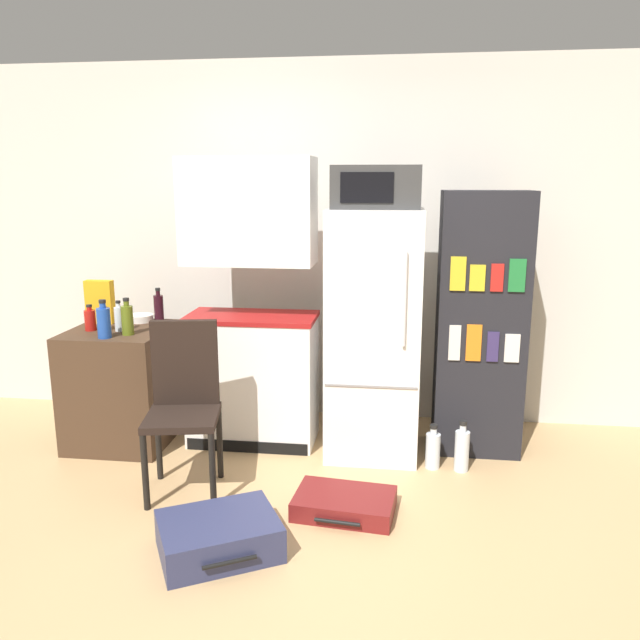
{
  "coord_description": "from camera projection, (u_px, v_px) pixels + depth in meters",
  "views": [
    {
      "loc": [
        0.48,
        -2.6,
        1.77
      ],
      "look_at": [
        0.04,
        0.85,
        0.99
      ],
      "focal_mm": 35.0,
      "sensor_mm": 36.0,
      "label": 1
    }
  ],
  "objects": [
    {
      "name": "bottle_amber_beer",
      "position": [
        104.0,
        320.0,
        4.13
      ],
      "size": [
        0.08,
        0.08,
        0.16
      ],
      "color": "brown",
      "rests_on": "side_table"
    },
    {
      "name": "bottle_ketchup_red",
      "position": [
        90.0,
        320.0,
        4.12
      ],
      "size": [
        0.07,
        0.07,
        0.17
      ],
      "color": "#AD1914",
      "rests_on": "side_table"
    },
    {
      "name": "refrigerator",
      "position": [
        374.0,
        334.0,
        4.02
      ],
      "size": [
        0.59,
        0.6,
        1.6
      ],
      "color": "white",
      "rests_on": "ground_plane"
    },
    {
      "name": "wall_back",
      "position": [
        361.0,
        245.0,
        4.59
      ],
      "size": [
        6.4,
        0.1,
        2.6
      ],
      "color": "beige",
      "rests_on": "ground_plane"
    },
    {
      "name": "side_table",
      "position": [
        123.0,
        385.0,
        4.26
      ],
      "size": [
        0.64,
        0.68,
        0.79
      ],
      "color": "#422D1E",
      "rests_on": "ground_plane"
    },
    {
      "name": "microwave",
      "position": [
        376.0,
        187.0,
        3.81
      ],
      "size": [
        0.54,
        0.38,
        0.26
      ],
      "color": "#333333",
      "rests_on": "refrigerator"
    },
    {
      "name": "bottle_wine_dark",
      "position": [
        159.0,
        308.0,
        4.37
      ],
      "size": [
        0.07,
        0.07,
        0.24
      ],
      "color": "black",
      "rests_on": "side_table"
    },
    {
      "name": "cereal_box",
      "position": [
        100.0,
        302.0,
        4.32
      ],
      "size": [
        0.19,
        0.07,
        0.3
      ],
      "color": "gold",
      "rests_on": "side_table"
    },
    {
      "name": "bottle_blue_soda",
      "position": [
        104.0,
        322.0,
        3.92
      ],
      "size": [
        0.08,
        0.08,
        0.24
      ],
      "color": "#1E47A3",
      "rests_on": "side_table"
    },
    {
      "name": "bowl",
      "position": [
        141.0,
        318.0,
        4.39
      ],
      "size": [
        0.17,
        0.17,
        0.05
      ],
      "color": "silver",
      "rests_on": "side_table"
    },
    {
      "name": "water_bottle_front",
      "position": [
        462.0,
        450.0,
        3.86
      ],
      "size": [
        0.09,
        0.09,
        0.33
      ],
      "color": "silver",
      "rests_on": "ground_plane"
    },
    {
      "name": "bottle_clear_short",
      "position": [
        119.0,
        318.0,
        4.1
      ],
      "size": [
        0.06,
        0.06,
        0.2
      ],
      "color": "silver",
      "rests_on": "side_table"
    },
    {
      "name": "suitcase_large_flat",
      "position": [
        219.0,
        536.0,
        3.01
      ],
      "size": [
        0.69,
        0.63,
        0.17
      ],
      "rotation": [
        0.0,
        0.0,
        0.5
      ],
      "color": "navy",
      "rests_on": "ground_plane"
    },
    {
      "name": "suitcase_small_flat",
      "position": [
        344.0,
        504.0,
        3.38
      ],
      "size": [
        0.57,
        0.42,
        0.1
      ],
      "rotation": [
        0.0,
        0.0,
        -0.11
      ],
      "color": "maroon",
      "rests_on": "ground_plane"
    },
    {
      "name": "kitchen_hutch",
      "position": [
        251.0,
        315.0,
        4.16
      ],
      "size": [
        0.87,
        0.45,
        1.91
      ],
      "color": "white",
      "rests_on": "ground_plane"
    },
    {
      "name": "bottle_olive_oil",
      "position": [
        127.0,
        319.0,
        4.0
      ],
      "size": [
        0.08,
        0.08,
        0.24
      ],
      "color": "#566619",
      "rests_on": "side_table"
    },
    {
      "name": "chair",
      "position": [
        184.0,
        393.0,
        3.58
      ],
      "size": [
        0.46,
        0.47,
        0.98
      ],
      "rotation": [
        0.0,
        0.0,
        0.18
      ],
      "color": "black",
      "rests_on": "ground_plane"
    },
    {
      "name": "bookshelf",
      "position": [
        481.0,
        325.0,
        4.03
      ],
      "size": [
        0.56,
        0.36,
        1.71
      ],
      "color": "black",
      "rests_on": "ground_plane"
    },
    {
      "name": "water_bottle_middle",
      "position": [
        433.0,
        450.0,
        3.9
      ],
      "size": [
        0.09,
        0.09,
        0.29
      ],
      "color": "silver",
      "rests_on": "ground_plane"
    },
    {
      "name": "ground_plane",
      "position": [
        289.0,
        561.0,
        2.96
      ],
      "size": [
        24.0,
        24.0,
        0.0
      ],
      "primitive_type": "plane",
      "color": "tan"
    }
  ]
}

